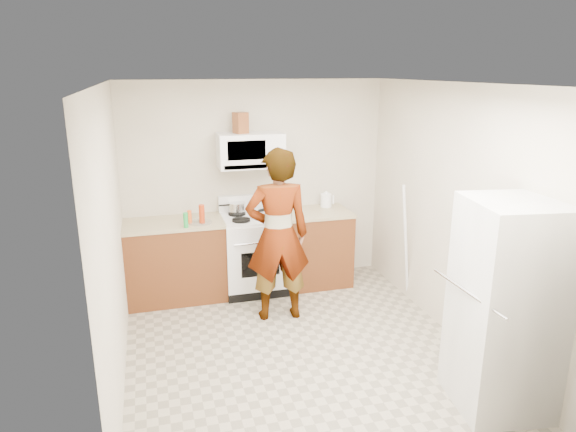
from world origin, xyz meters
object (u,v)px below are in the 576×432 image
object	(u,v)px
gas_range	(255,252)
fridge	(507,307)
saucepan	(237,207)
person	(278,235)
kettle	(326,200)
microwave	(250,150)

from	to	relation	value
gas_range	fridge	size ratio (longest dim) A/B	0.66
fridge	saucepan	distance (m)	3.31
saucepan	gas_range	bearing A→B (deg)	-46.29
fridge	saucepan	xyz separation A→B (m)	(-1.60, 2.89, 0.16)
person	kettle	world-z (taller)	person
kettle	saucepan	size ratio (longest dim) A/B	0.85
gas_range	saucepan	size ratio (longest dim) A/B	5.70
kettle	saucepan	distance (m)	1.14
gas_range	saucepan	distance (m)	0.58
gas_range	person	bearing A→B (deg)	-83.06
fridge	kettle	world-z (taller)	fridge
kettle	microwave	bearing A→B (deg)	161.35
gas_range	fridge	xyz separation A→B (m)	(1.43, -2.71, 0.36)
gas_range	kettle	size ratio (longest dim) A/B	6.74
person	kettle	distance (m)	1.30
microwave	person	size ratio (longest dim) A/B	0.41
gas_range	person	world-z (taller)	person
fridge	saucepan	size ratio (longest dim) A/B	8.57
microwave	person	world-z (taller)	microwave
person	saucepan	distance (m)	1.00
gas_range	microwave	xyz separation A→B (m)	(0.00, 0.13, 1.21)
person	fridge	world-z (taller)	person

